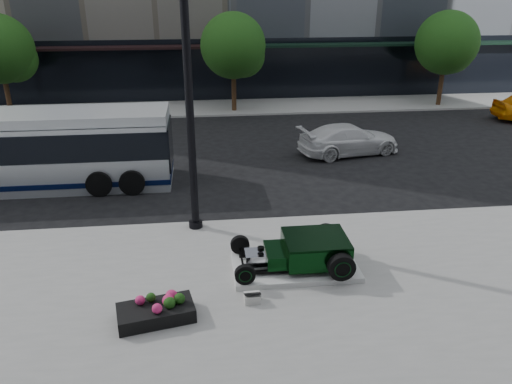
{
  "coord_description": "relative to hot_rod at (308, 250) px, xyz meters",
  "views": [
    {
      "loc": [
        -1.03,
        -16.86,
        7.49
      ],
      "look_at": [
        0.61,
        -2.28,
        1.2
      ],
      "focal_mm": 35.0,
      "sensor_mm": 36.0,
      "label": 1
    }
  ],
  "objects": [
    {
      "name": "hot_rod",
      "position": [
        0.0,
        0.0,
        0.0
      ],
      "size": [
        3.22,
        2.0,
        0.81
      ],
      "color": "black",
      "rests_on": "display_plinth"
    },
    {
      "name": "flower_planter",
      "position": [
        -3.97,
        -1.8,
        -0.37
      ],
      "size": [
        1.9,
        1.21,
        0.57
      ],
      "color": "black",
      "rests_on": "sidewalk_near"
    },
    {
      "name": "street_trees",
      "position": [
        -0.54,
        18.33,
        3.07
      ],
      "size": [
        29.8,
        3.8,
        5.7
      ],
      "color": "black",
      "rests_on": "sidewalk_far"
    },
    {
      "name": "transit_bus",
      "position": [
        -9.98,
        7.37,
        0.79
      ],
      "size": [
        12.12,
        2.88,
        2.92
      ],
      "color": "silver",
      "rests_on": "ground"
    },
    {
      "name": "white_sedan",
      "position": [
        4.01,
        9.82,
        -0.01
      ],
      "size": [
        5.01,
        2.84,
        1.37
      ],
      "primitive_type": "imported",
      "rotation": [
        0.0,
        0.0,
        1.78
      ],
      "color": "white",
      "rests_on": "ground"
    },
    {
      "name": "display_plinth",
      "position": [
        -0.33,
        -0.0,
        -0.5
      ],
      "size": [
        3.4,
        1.8,
        0.15
      ],
      "primitive_type": "cube",
      "color": "silver",
      "rests_on": "sidewalk_near"
    },
    {
      "name": "info_plaque",
      "position": [
        -1.66,
        -1.37,
        -0.45
      ],
      "size": [
        0.41,
        0.31,
        0.31
      ],
      "color": "silver",
      "rests_on": "sidewalk_near"
    },
    {
      "name": "ground",
      "position": [
        -1.69,
        5.26,
        -0.7
      ],
      "size": [
        120.0,
        120.0,
        0.0
      ],
      "primitive_type": "plane",
      "color": "black",
      "rests_on": "ground"
    },
    {
      "name": "lamppost",
      "position": [
        -3.04,
        2.87,
        3.1
      ],
      "size": [
        0.44,
        0.44,
        7.96
      ],
      "color": "black",
      "rests_on": "sidewalk_near"
    },
    {
      "name": "sidewalk_far",
      "position": [
        -1.69,
        19.26,
        -0.64
      ],
      "size": [
        70.0,
        4.0,
        0.12
      ],
      "primitive_type": "cube",
      "color": "gray",
      "rests_on": "ground"
    }
  ]
}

